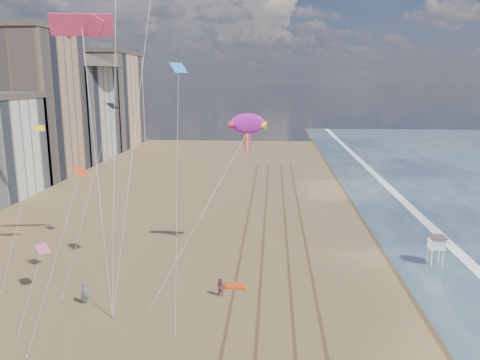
# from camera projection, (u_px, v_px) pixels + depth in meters

# --- Properties ---
(wet_sand) EXTENTS (260.00, 260.00, 0.00)m
(wet_sand) POSITION_uv_depth(u_px,v_px,m) (404.00, 232.00, 59.45)
(wet_sand) COLOR #42301E
(wet_sand) RESTS_ON ground
(foam) EXTENTS (260.00, 260.00, 0.00)m
(foam) POSITION_uv_depth(u_px,v_px,m) (438.00, 233.00, 59.15)
(foam) COLOR white
(foam) RESTS_ON ground
(tracks) EXTENTS (7.68, 120.00, 0.01)m
(tracks) POSITION_uv_depth(u_px,v_px,m) (274.00, 258.00, 50.84)
(tracks) COLOR brown
(tracks) RESTS_ON ground
(buildings) EXTENTS (34.72, 131.35, 29.00)m
(buildings) POSITION_uv_depth(u_px,v_px,m) (13.00, 110.00, 86.09)
(buildings) COLOR #C6B284
(buildings) RESTS_ON ground
(lifeguard_stand) EXTENTS (1.70, 1.70, 3.07)m
(lifeguard_stand) POSITION_uv_depth(u_px,v_px,m) (437.00, 243.00, 48.63)
(lifeguard_stand) COLOR silver
(lifeguard_stand) RESTS_ON ground
(grounded_kite) EXTENTS (1.92, 1.24, 0.22)m
(grounded_kite) POSITION_uv_depth(u_px,v_px,m) (236.00, 286.00, 43.72)
(grounded_kite) COLOR #EA5213
(grounded_kite) RESTS_ON ground
(show_kite) EXTENTS (5.79, 6.80, 20.11)m
(show_kite) POSITION_uv_depth(u_px,v_px,m) (248.00, 124.00, 48.51)
(show_kite) COLOR purple
(show_kite) RESTS_ON ground
(kite_flyer_a) EXTENTS (0.80, 0.63, 1.92)m
(kite_flyer_a) POSITION_uv_depth(u_px,v_px,m) (85.00, 294.00, 40.24)
(kite_flyer_a) COLOR slate
(kite_flyer_a) RESTS_ON ground
(kite_flyer_b) EXTENTS (1.03, 0.97, 1.67)m
(kite_flyer_b) POSITION_uv_depth(u_px,v_px,m) (220.00, 288.00, 41.67)
(kite_flyer_b) COLOR brown
(kite_flyer_b) RESTS_ON ground
(small_kites) EXTENTS (17.13, 11.82, 16.51)m
(small_kites) POSITION_uv_depth(u_px,v_px,m) (95.00, 140.00, 43.24)
(small_kites) COLOR #E25881
(small_kites) RESTS_ON ground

